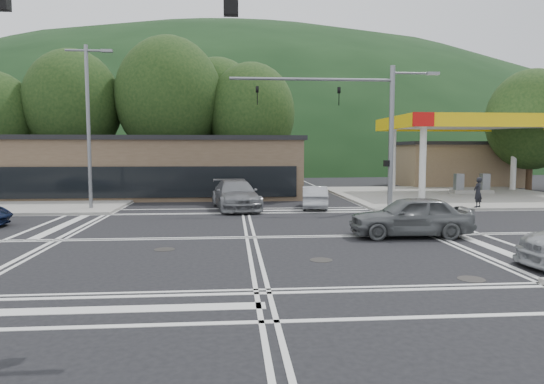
{
  "coord_description": "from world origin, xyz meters",
  "views": [
    {
      "loc": [
        -0.71,
        -18.39,
        3.37
      ],
      "look_at": [
        1.15,
        4.0,
        1.4
      ],
      "focal_mm": 32.0,
      "sensor_mm": 36.0,
      "label": 1
    }
  ],
  "objects": [
    {
      "name": "sidewalk_nw",
      "position": [
        -15.0,
        15.0,
        0.07
      ],
      "size": [
        16.0,
        16.0,
        0.15
      ],
      "primitive_type": "cube",
      "color": "gray",
      "rests_on": "ground"
    },
    {
      "name": "sidewalk_ne",
      "position": [
        15.0,
        15.0,
        0.07
      ],
      "size": [
        16.0,
        16.0,
        0.15
      ],
      "primitive_type": "cube",
      "color": "gray",
      "rests_on": "ground"
    },
    {
      "name": "tree_n_b",
      "position": [
        -6.0,
        24.0,
        7.79
      ],
      "size": [
        9.0,
        9.0,
        12.98
      ],
      "color": "#382619",
      "rests_on": "ground"
    },
    {
      "name": "tree_n_e",
      "position": [
        -2.0,
        28.0,
        7.14
      ],
      "size": [
        8.4,
        8.4,
        11.98
      ],
      "color": "#382619",
      "rests_on": "ground"
    },
    {
      "name": "gas_station_canopy",
      "position": [
        16.99,
        15.99,
        5.04
      ],
      "size": [
        12.32,
        8.34,
        5.75
      ],
      "color": "silver",
      "rests_on": "ground"
    },
    {
      "name": "convenience_store",
      "position": [
        20.0,
        25.0,
        1.9
      ],
      "size": [
        10.0,
        6.0,
        3.8
      ],
      "primitive_type": "cube",
      "color": "#846B4F",
      "rests_on": "ground"
    },
    {
      "name": "hill_north",
      "position": [
        0.0,
        90.0,
        0.0
      ],
      "size": [
        252.0,
        126.0,
        140.0
      ],
      "primitive_type": "ellipsoid",
      "color": "black",
      "rests_on": "ground"
    },
    {
      "name": "tree_n_a",
      "position": [
        -14.0,
        24.0,
        7.14
      ],
      "size": [
        8.0,
        8.0,
        11.75
      ],
      "color": "#382619",
      "rests_on": "ground"
    },
    {
      "name": "car_grey_center",
      "position": [
        6.18,
        -0.3,
        0.8
      ],
      "size": [
        4.73,
        2.02,
        1.59
      ],
      "primitive_type": "imported",
      "rotation": [
        0.0,
        0.0,
        -1.6
      ],
      "color": "#5C5F60",
      "rests_on": "ground"
    },
    {
      "name": "car_queue_a",
      "position": [
        4.03,
        9.0,
        0.65
      ],
      "size": [
        1.91,
        4.1,
        1.3
      ],
      "primitive_type": "imported",
      "rotation": [
        0.0,
        0.0,
        3.0
      ],
      "color": "#A8AAAF",
      "rests_on": "ground"
    },
    {
      "name": "signal_mast_ne",
      "position": [
        6.95,
        8.2,
        5.07
      ],
      "size": [
        11.65,
        0.3,
        8.0
      ],
      "color": "slate",
      "rests_on": "ground"
    },
    {
      "name": "commercial_row",
      "position": [
        -8.0,
        17.0,
        2.0
      ],
      "size": [
        24.0,
        8.0,
        4.0
      ],
      "primitive_type": "cube",
      "color": "brown",
      "rests_on": "ground"
    },
    {
      "name": "car_northbound",
      "position": [
        -0.5,
        9.0,
        0.82
      ],
      "size": [
        3.11,
        5.93,
        1.64
      ],
      "primitive_type": "imported",
      "rotation": [
        0.0,
        0.0,
        0.15
      ],
      "color": "slate",
      "rests_on": "ground"
    },
    {
      "name": "ground",
      "position": [
        0.0,
        0.0,
        0.0
      ],
      "size": [
        120.0,
        120.0,
        0.0
      ],
      "primitive_type": "plane",
      "color": "black",
      "rests_on": "ground"
    },
    {
      "name": "car_queue_b",
      "position": [
        1.46,
        16.5,
        0.82
      ],
      "size": [
        2.61,
        5.07,
        1.65
      ],
      "primitive_type": "imported",
      "rotation": [
        0.0,
        0.0,
        3.28
      ],
      "color": "silver",
      "rests_on": "ground"
    },
    {
      "name": "tree_ne",
      "position": [
        24.0,
        20.0,
        5.84
      ],
      "size": [
        7.2,
        7.2,
        9.99
      ],
      "color": "#382619",
      "rests_on": "ground"
    },
    {
      "name": "tree_n_c",
      "position": [
        1.0,
        24.0,
        6.49
      ],
      "size": [
        7.6,
        7.6,
        10.87
      ],
      "color": "#382619",
      "rests_on": "ground"
    },
    {
      "name": "pedestrian",
      "position": [
        13.0,
        7.5,
        0.99
      ],
      "size": [
        0.74,
        0.68,
        1.69
      ],
      "primitive_type": "imported",
      "rotation": [
        0.0,
        0.0,
        3.74
      ],
      "color": "black",
      "rests_on": "sidewalk_ne"
    },
    {
      "name": "streetlight_nw",
      "position": [
        -8.44,
        9.0,
        5.05
      ],
      "size": [
        2.5,
        0.25,
        9.0
      ],
      "color": "slate",
      "rests_on": "ground"
    }
  ]
}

